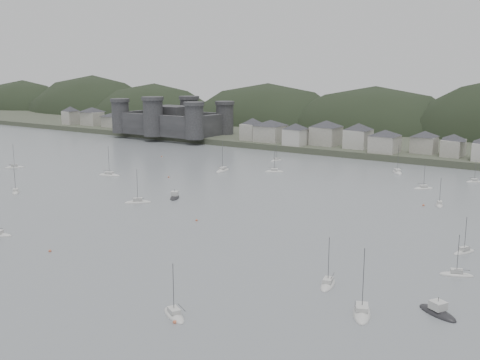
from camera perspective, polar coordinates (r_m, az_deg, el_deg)
The scene contains 9 objects.
ground at distance 130.02m, azimuth -19.19°, elevation -8.00°, with size 900.00×900.00×0.00m, color slate.
far_shore_land at distance 382.16m, azimuth 19.02°, elevation 4.71°, with size 900.00×250.00×3.00m, color #383D2D.
forested_ridge at distance 358.03m, azimuth 18.53°, elevation 2.27°, with size 851.55×103.94×102.57m.
castle at distance 335.61m, azimuth -6.87°, elevation 6.03°, with size 66.00×43.00×20.00m.
sailboat_lead at distance 234.36m, azimuth 15.54°, elevation 0.74°, with size 7.25×8.91×12.07m.
moored_fleet at distance 173.61m, azimuth -4.65°, elevation -2.51°, with size 237.53×170.67×13.06m.
motor_launch_near at distance 105.38m, azimuth 19.24°, elevation -12.44°, with size 8.48×6.49×3.93m.
motor_launch_far at distance 183.77m, azimuth -6.58°, elevation -1.73°, with size 6.21×7.84×3.80m.
mooring_buoys at distance 172.88m, azimuth -4.12°, elevation -2.57°, with size 130.72×130.78×0.70m.
Camera 1 is at (100.20, -71.60, 41.71)m, focal length 42.45 mm.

